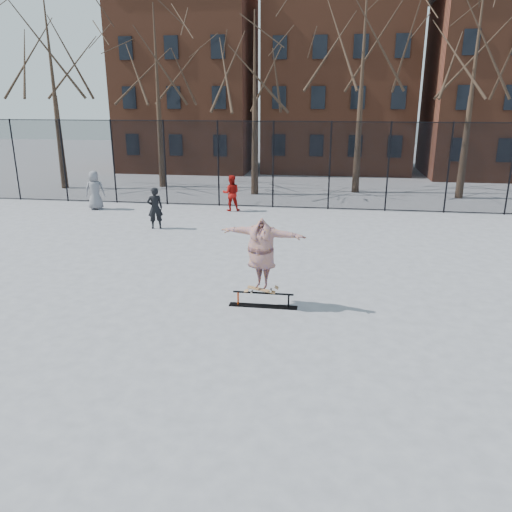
# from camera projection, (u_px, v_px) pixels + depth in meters

# --- Properties ---
(ground) EXTENTS (100.00, 100.00, 0.00)m
(ground) POSITION_uv_depth(u_px,v_px,m) (267.00, 328.00, 11.23)
(ground) COLOR slate
(skate_rail) EXTENTS (1.70, 0.26, 0.37)m
(skate_rail) POSITION_uv_depth(u_px,v_px,m) (263.00, 301.00, 12.36)
(skate_rail) COLOR black
(skate_rail) RESTS_ON ground
(skateboard) EXTENTS (0.74, 0.18, 0.09)m
(skateboard) POSITION_uv_depth(u_px,v_px,m) (261.00, 290.00, 12.28)
(skateboard) COLOR #99653D
(skateboard) RESTS_ON skate_rail
(skater) EXTENTS (2.21, 0.98, 1.74)m
(skater) POSITION_uv_depth(u_px,v_px,m) (262.00, 255.00, 12.01)
(skater) COLOR #613B94
(skater) RESTS_ON skateboard
(bystander_grey) EXTENTS (1.01, 0.82, 1.79)m
(bystander_grey) POSITION_uv_depth(u_px,v_px,m) (95.00, 190.00, 23.05)
(bystander_grey) COLOR slate
(bystander_grey) RESTS_ON ground
(bystander_black) EXTENTS (0.71, 0.60, 1.64)m
(bystander_black) POSITION_uv_depth(u_px,v_px,m) (155.00, 208.00, 19.63)
(bystander_black) COLOR black
(bystander_black) RESTS_ON ground
(bystander_red) EXTENTS (0.90, 0.76, 1.63)m
(bystander_red) POSITION_uv_depth(u_px,v_px,m) (231.00, 193.00, 22.76)
(bystander_red) COLOR #9F110E
(bystander_red) RESTS_ON ground
(fence) EXTENTS (34.03, 0.07, 4.00)m
(fence) POSITION_uv_depth(u_px,v_px,m) (303.00, 164.00, 22.88)
(fence) COLOR black
(fence) RESTS_ON ground
(tree_row) EXTENTS (33.66, 7.46, 10.67)m
(tree_row) POSITION_uv_depth(u_px,v_px,m) (306.00, 49.00, 25.23)
(tree_row) COLOR black
(tree_row) RESTS_ON ground
(rowhouses) EXTENTS (29.00, 7.00, 13.00)m
(rowhouses) POSITION_uv_depth(u_px,v_px,m) (327.00, 81.00, 33.83)
(rowhouses) COLOR brown
(rowhouses) RESTS_ON ground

